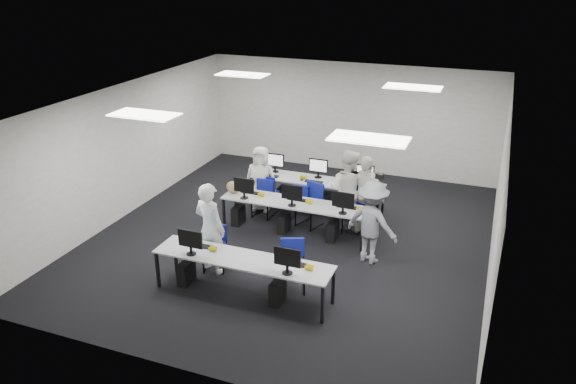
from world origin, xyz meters
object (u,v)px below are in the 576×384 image
at_px(chair_0, 215,256).
at_px(chair_5, 268,201).
at_px(student_0, 210,228).
at_px(desk_mid, 295,204).
at_px(chair_2, 264,204).
at_px(chair_6, 302,206).
at_px(chair_4, 352,217).
at_px(chair_7, 362,215).
at_px(chair_3, 310,212).
at_px(student_3, 365,194).
at_px(photographer, 372,222).
at_px(student_1, 348,190).
at_px(chair_1, 292,274).
at_px(desk_front, 243,261).
at_px(student_2, 261,179).

relative_size(chair_0, chair_5, 0.96).
bearing_deg(student_0, desk_mid, -101.14).
height_order(chair_2, chair_6, chair_2).
height_order(chair_4, chair_7, chair_4).
height_order(chair_3, student_3, student_3).
bearing_deg(student_0, photographer, -138.90).
distance_m(student_1, photographer, 1.55).
bearing_deg(chair_0, photographer, 10.77).
height_order(chair_1, chair_3, chair_3).
bearing_deg(chair_5, chair_2, -98.80).
relative_size(chair_1, chair_4, 0.93).
relative_size(chair_3, photographer, 0.57).
bearing_deg(chair_4, chair_7, 32.38).
bearing_deg(desk_front, chair_1, 35.47).
height_order(chair_1, chair_4, chair_4).
height_order(desk_front, photographer, photographer).
xyz_separation_m(chair_5, chair_7, (2.24, -0.02, 0.01)).
xyz_separation_m(desk_front, chair_0, (-0.90, 0.66, -0.41)).
height_order(chair_3, student_1, student_1).
height_order(chair_1, chair_2, chair_1).
xyz_separation_m(chair_6, chair_7, (1.41, -0.02, 0.02)).
height_order(student_0, student_3, student_0).
bearing_deg(student_3, chair_2, -155.15).
bearing_deg(chair_6, photographer, -42.88).
xyz_separation_m(chair_7, student_2, (-2.45, 0.10, 0.49)).
relative_size(chair_7, photographer, 0.54).
relative_size(desk_mid, chair_2, 3.61).
xyz_separation_m(student_1, student_3, (0.38, -0.02, -0.04)).
bearing_deg(chair_2, chair_5, 84.25).
height_order(desk_mid, chair_1, chair_1).
distance_m(chair_3, student_2, 1.48).
bearing_deg(chair_4, student_0, -147.25).
relative_size(chair_0, chair_7, 0.94).
xyz_separation_m(desk_front, chair_3, (0.16, 3.11, -0.38)).
bearing_deg(chair_0, chair_2, 76.52).
bearing_deg(student_0, student_3, -116.66).
distance_m(desk_front, chair_3, 3.14).
bearing_deg(student_2, chair_0, -91.66).
xyz_separation_m(desk_mid, student_2, (-1.18, 0.91, 0.09)).
relative_size(desk_front, chair_1, 3.51).
xyz_separation_m(chair_3, chair_6, (-0.31, 0.32, -0.03)).
xyz_separation_m(chair_4, student_2, (-2.28, 0.31, 0.46)).
bearing_deg(student_1, student_0, 61.79).
height_order(chair_0, chair_6, chair_6).
bearing_deg(chair_7, student_2, -172.96).
height_order(student_2, photographer, photographer).
relative_size(desk_front, chair_6, 3.77).
bearing_deg(chair_5, student_2, 158.84).
distance_m(chair_1, student_3, 2.88).
height_order(desk_front, chair_4, chair_4).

